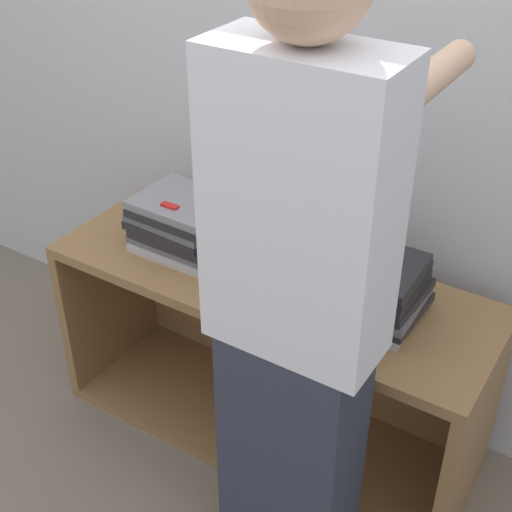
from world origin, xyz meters
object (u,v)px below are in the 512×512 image
(laptop_stack_left, at_px, (184,223))
(laptop_stack_right, at_px, (367,286))
(laptop_open, at_px, (278,255))
(person, at_px, (297,323))

(laptop_stack_left, distance_m, laptop_stack_right, 0.66)
(laptop_stack_left, bearing_deg, laptop_stack_right, -0.16)
(laptop_open, relative_size, person, 0.19)
(person, bearing_deg, laptop_open, 124.72)
(laptop_open, relative_size, laptop_stack_right, 1.05)
(laptop_stack_right, xyz_separation_m, person, (0.01, -0.43, 0.16))
(laptop_open, distance_m, person, 0.62)
(laptop_stack_right, height_order, person, person)
(laptop_stack_left, xyz_separation_m, laptop_stack_right, (0.66, -0.00, 0.00))
(laptop_open, distance_m, laptop_stack_right, 0.34)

